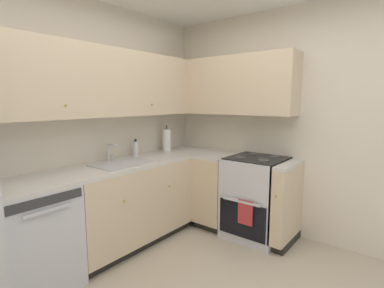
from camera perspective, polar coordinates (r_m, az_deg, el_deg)
wall_back at (r=3.16m, az=-22.09°, el=2.98°), size 3.51×0.05×2.58m
wall_right at (r=3.46m, az=20.52°, el=3.48°), size 0.05×3.43×2.58m
dishwasher at (r=2.82m, az=-28.76°, el=-15.94°), size 0.60×0.63×0.88m
lower_cabinets_back at (r=3.30m, az=-12.20°, el=-11.45°), size 1.41×0.62×0.88m
countertop_back at (r=3.17m, az=-12.46°, el=-3.76°), size 2.61×0.60×0.03m
lower_cabinets_right at (r=3.58m, az=8.48°, el=-9.75°), size 0.62×1.14×0.88m
countertop_right at (r=3.47m, az=8.61°, el=-2.63°), size 0.60×1.14×0.03m
oven_range at (r=3.47m, az=12.41°, el=-10.06°), size 0.68×0.62×1.06m
upper_cabinets_back at (r=3.13m, az=-16.93°, el=11.39°), size 2.29×0.34×0.68m
upper_cabinets_right at (r=3.63m, az=7.13°, el=11.22°), size 0.32×1.66×0.68m
sink at (r=3.10m, az=-13.49°, el=-4.52°), size 0.57×0.40×0.10m
faucet at (r=3.23m, az=-15.79°, el=-1.18°), size 0.07×0.16×0.20m
soap_bottle at (r=3.46m, az=-10.97°, el=-0.90°), size 0.06×0.06×0.20m
paper_towel_roll at (r=3.79m, az=-4.96°, el=0.78°), size 0.11×0.11×0.34m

